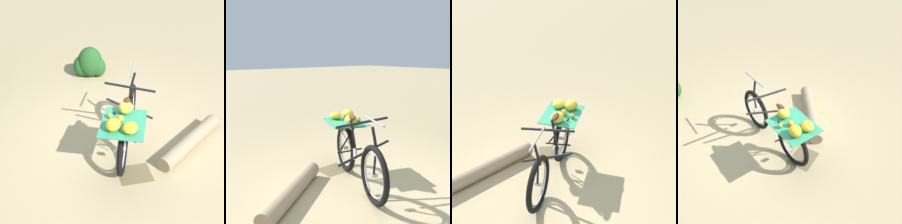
% 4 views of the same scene
% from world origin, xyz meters
% --- Properties ---
extents(ground_plane, '(60.00, 60.00, 0.00)m').
position_xyz_m(ground_plane, '(0.00, 0.00, 0.00)').
color(ground_plane, tan).
extents(bicycle, '(0.98, 1.76, 1.03)m').
position_xyz_m(bicycle, '(0.11, -0.35, 0.48)').
color(bicycle, black).
rests_on(bicycle, ground_plane).
extents(fallen_log, '(1.29, 1.01, 0.21)m').
position_xyz_m(fallen_log, '(1.06, -0.46, 0.11)').
color(fallen_log, '#9E8466').
rests_on(fallen_log, ground_plane).
extents(leaf_litter_patch, '(0.44, 0.36, 0.01)m').
position_xyz_m(leaf_litter_patch, '(0.10, -0.85, 0.00)').
color(leaf_litter_patch, olive).
rests_on(leaf_litter_patch, ground_plane).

